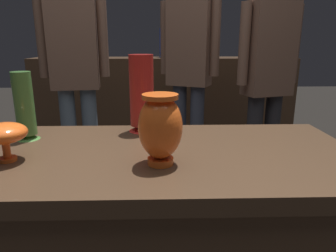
# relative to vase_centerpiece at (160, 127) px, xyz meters

# --- Properties ---
(back_display_shelf) EXTENTS (2.60, 0.40, 0.99)m
(back_display_shelf) POSITION_rel_vase_centerpiece_xyz_m (0.05, 2.31, -0.42)
(back_display_shelf) COLOR #422D1E
(back_display_shelf) RESTS_ON ground_plane
(vase_centerpiece) EXTENTS (0.13, 0.13, 0.21)m
(vase_centerpiece) POSITION_rel_vase_centerpiece_xyz_m (0.00, 0.00, 0.00)
(vase_centerpiece) COLOR #E55B1E
(vase_centerpiece) RESTS_ON display_plinth
(vase_tall_behind) EXTENTS (0.11, 0.11, 0.30)m
(vase_tall_behind) POSITION_rel_vase_centerpiece_xyz_m (-0.07, 0.35, 0.03)
(vase_tall_behind) COLOR red
(vase_tall_behind) RESTS_ON display_plinth
(vase_left_accent) EXTENTS (0.08, 0.08, 0.25)m
(vase_left_accent) POSITION_rel_vase_centerpiece_xyz_m (-0.48, 0.25, 0.01)
(vase_left_accent) COLOR #477A38
(vase_left_accent) RESTS_ON display_plinth
(vase_right_accent) EXTENTS (0.13, 0.13, 0.12)m
(vase_right_accent) POSITION_rel_vase_centerpiece_xyz_m (-0.46, 0.04, -0.03)
(vase_right_accent) COLOR #E55B1E
(vase_right_accent) RESTS_ON display_plinth
(shelf_vase_center) EXTENTS (0.10, 0.10, 0.28)m
(shelf_vase_center) POSITION_rel_vase_centerpiece_xyz_m (0.05, 2.38, 0.21)
(shelf_vase_center) COLOR #2D429E
(shelf_vase_center) RESTS_ON back_display_shelf
(shelf_vase_far_right) EXTENTS (0.10, 0.10, 0.17)m
(shelf_vase_far_right) POSITION_rel_vase_centerpiece_xyz_m (1.09, 2.32, 0.17)
(shelf_vase_far_right) COLOR #477A38
(shelf_vase_far_right) RESTS_ON back_display_shelf
(shelf_vase_far_left) EXTENTS (0.08, 0.08, 0.27)m
(shelf_vase_far_left) POSITION_rel_vase_centerpiece_xyz_m (-0.99, 2.33, 0.21)
(shelf_vase_far_left) COLOR silver
(shelf_vase_far_left) RESTS_ON back_display_shelf
(visitor_near_left) EXTENTS (0.47, 0.22, 1.67)m
(visitor_near_left) POSITION_rel_vase_centerpiece_xyz_m (-0.59, 1.34, 0.07)
(visitor_near_left) COLOR slate
(visitor_near_left) RESTS_ON ground_plane
(visitor_near_right) EXTENTS (0.45, 0.26, 1.59)m
(visitor_near_right) POSITION_rel_vase_centerpiece_xyz_m (0.75, 1.28, 0.02)
(visitor_near_right) COLOR #232328
(visitor_near_right) RESTS_ON ground_plane
(visitor_center_back) EXTENTS (0.43, 0.30, 1.65)m
(visitor_center_back) POSITION_rel_vase_centerpiece_xyz_m (0.23, 1.57, 0.06)
(visitor_center_back) COLOR #333847
(visitor_center_back) RESTS_ON ground_plane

